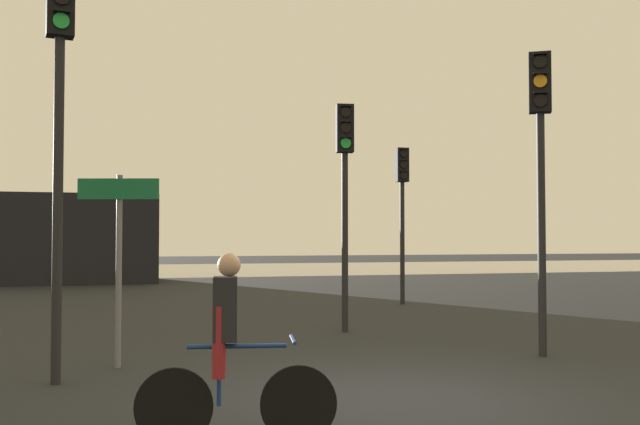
# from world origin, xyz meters

# --- Properties ---
(ground_plane) EXTENTS (120.00, 120.00, 0.00)m
(ground_plane) POSITION_xyz_m (0.00, 0.00, 0.00)
(ground_plane) COLOR black
(water_strip) EXTENTS (80.00, 16.00, 0.01)m
(water_strip) POSITION_xyz_m (0.00, 32.13, 0.00)
(water_strip) COLOR gray
(water_strip) RESTS_ON ground
(traffic_light_near_right) EXTENTS (0.40, 0.42, 4.52)m
(traffic_light_near_right) POSITION_xyz_m (3.12, 2.06, 3.13)
(traffic_light_near_right) COLOR black
(traffic_light_near_right) RESTS_ON ground
(traffic_light_near_left) EXTENTS (0.36, 0.37, 5.09)m
(traffic_light_near_left) POSITION_xyz_m (-3.63, 1.80, 3.50)
(traffic_light_near_left) COLOR black
(traffic_light_near_left) RESTS_ON ground
(traffic_light_far_right) EXTENTS (0.33, 0.35, 4.12)m
(traffic_light_far_right) POSITION_xyz_m (4.16, 10.28, 2.88)
(traffic_light_far_right) COLOR black
(traffic_light_far_right) RESTS_ON ground
(traffic_light_center) EXTENTS (0.35, 0.37, 4.24)m
(traffic_light_center) POSITION_xyz_m (1.09, 5.40, 2.96)
(traffic_light_center) COLOR black
(traffic_light_center) RESTS_ON ground
(direction_sign_post) EXTENTS (1.07, 0.33, 2.60)m
(direction_sign_post) POSITION_xyz_m (-2.93, 2.71, 1.70)
(direction_sign_post) COLOR slate
(direction_sign_post) RESTS_ON ground
(cyclist) EXTENTS (1.70, 0.48, 1.62)m
(cyclist) POSITION_xyz_m (-1.97, -1.23, 0.82)
(cyclist) COLOR black
(cyclist) RESTS_ON ground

